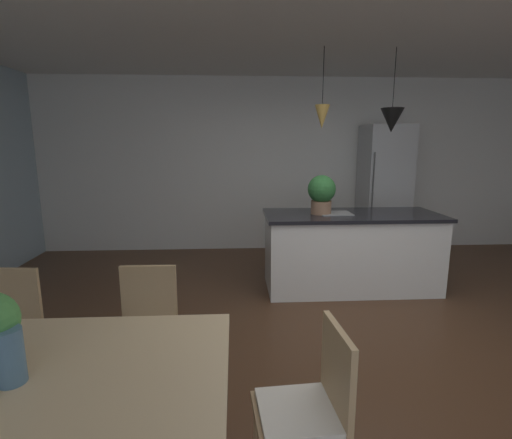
% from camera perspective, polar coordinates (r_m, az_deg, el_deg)
% --- Properties ---
extents(ground_plane, '(10.00, 8.40, 0.04)m').
position_cam_1_polar(ground_plane, '(3.48, 14.65, -18.50)').
color(ground_plane, '#4C301E').
extents(wall_back_kitchen, '(10.00, 0.12, 2.70)m').
position_cam_1_polar(wall_back_kitchen, '(6.21, 6.06, 8.06)').
color(wall_back_kitchen, silver).
rests_on(wall_back_kitchen, ground_plane).
extents(chair_far_left, '(0.43, 0.43, 0.87)m').
position_cam_1_polar(chair_far_left, '(3.08, -33.62, -13.89)').
color(chair_far_left, tan).
rests_on(chair_far_left, ground_plane).
extents(chair_kitchen_end, '(0.43, 0.43, 0.87)m').
position_cam_1_polar(chair_kitchen_end, '(1.99, 7.89, -26.27)').
color(chair_kitchen_end, tan).
rests_on(chair_kitchen_end, ground_plane).
extents(chair_far_right, '(0.41, 0.41, 0.87)m').
position_cam_1_polar(chair_far_right, '(2.74, -16.14, -15.41)').
color(chair_far_right, tan).
rests_on(chair_far_right, ground_plane).
extents(kitchen_island, '(2.01, 0.85, 0.91)m').
position_cam_1_polar(kitchen_island, '(4.61, 13.96, -4.49)').
color(kitchen_island, white).
rests_on(kitchen_island, ground_plane).
extents(refrigerator, '(0.67, 0.67, 1.97)m').
position_cam_1_polar(refrigerator, '(6.21, 18.55, 4.15)').
color(refrigerator, '#B2B5B7').
rests_on(refrigerator, ground_plane).
extents(pendant_over_island_main, '(0.16, 0.16, 0.85)m').
position_cam_1_polar(pendant_over_island_main, '(4.36, 9.85, 14.92)').
color(pendant_over_island_main, black).
extents(pendant_over_island_aux, '(0.25, 0.25, 0.89)m').
position_cam_1_polar(pendant_over_island_aux, '(4.59, 19.65, 13.81)').
color(pendant_over_island_aux, black).
extents(potted_plant_on_island, '(0.32, 0.32, 0.44)m').
position_cam_1_polar(potted_plant_on_island, '(4.39, 9.78, 3.96)').
color(potted_plant_on_island, '#8C664C').
rests_on(potted_plant_on_island, kitchen_island).
extents(vase_on_dining_table, '(0.11, 0.11, 0.23)m').
position_cam_1_polar(vase_on_dining_table, '(1.88, -32.96, -16.81)').
color(vase_on_dining_table, slate).
rests_on(vase_on_dining_table, dining_table).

